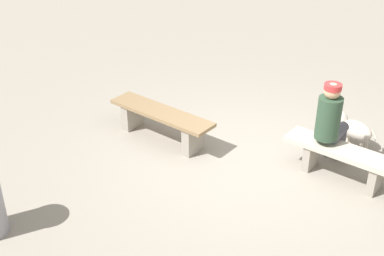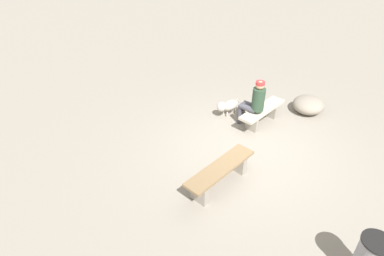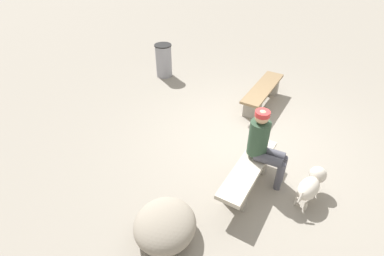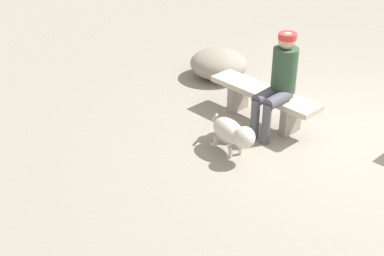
{
  "view_description": "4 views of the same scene",
  "coord_description": "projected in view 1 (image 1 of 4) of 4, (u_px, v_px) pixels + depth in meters",
  "views": [
    {
      "loc": [
        1.93,
        -5.72,
        3.85
      ],
      "look_at": [
        -0.67,
        -0.36,
        0.57
      ],
      "focal_mm": 47.38,
      "sensor_mm": 36.0,
      "label": 1
    },
    {
      "loc": [
        -5.78,
        -1.9,
        4.51
      ],
      "look_at": [
        -0.81,
        1.06,
        0.71
      ],
      "focal_mm": 29.76,
      "sensor_mm": 36.0,
      "label": 2
    },
    {
      "loc": [
        4.68,
        0.38,
        3.57
      ],
      "look_at": [
        0.61,
        -0.96,
        0.47
      ],
      "focal_mm": 27.43,
      "sensor_mm": 36.0,
      "label": 3
    },
    {
      "loc": [
        -1.42,
        5.91,
        3.42
      ],
      "look_at": [
        1.23,
        1.93,
        0.72
      ],
      "focal_mm": 49.84,
      "sensor_mm": 36.0,
      "label": 4
    }
  ],
  "objects": [
    {
      "name": "ground",
      "position": [
        246.0,
        164.0,
        7.12
      ],
      "size": [
        210.0,
        210.0,
        0.06
      ],
      "primitive_type": "cube",
      "color": "gray"
    },
    {
      "name": "bench_left",
      "position": [
        161.0,
        120.0,
        7.53
      ],
      "size": [
        1.78,
        0.78,
        0.47
      ],
      "rotation": [
        0.0,
        0.0,
        -0.22
      ],
      "color": "gray",
      "rests_on": "ground"
    },
    {
      "name": "seated_person",
      "position": [
        331.0,
        120.0,
        6.62
      ],
      "size": [
        0.39,
        0.65,
        1.31
      ],
      "rotation": [
        0.0,
        0.0,
        -0.16
      ],
      "color": "#2D4733",
      "rests_on": "ground"
    },
    {
      "name": "dog",
      "position": [
        351.0,
        127.0,
        7.39
      ],
      "size": [
        0.73,
        0.48,
        0.46
      ],
      "rotation": [
        0.0,
        0.0,
        2.72
      ],
      "color": "beige",
      "rests_on": "ground"
    },
    {
      "name": "bench_right",
      "position": [
        344.0,
        157.0,
        6.59
      ],
      "size": [
        1.63,
        0.72,
        0.45
      ],
      "rotation": [
        0.0,
        0.0,
        -0.22
      ],
      "color": "gray",
      "rests_on": "ground"
    }
  ]
}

